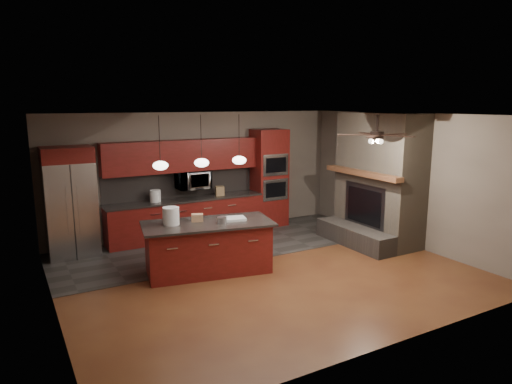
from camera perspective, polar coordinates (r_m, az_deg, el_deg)
ground at (r=8.41m, az=1.13°, el=-9.85°), size 7.00×7.00×0.00m
ceiling at (r=7.86m, az=1.21°, el=9.60°), size 7.00×6.00×0.02m
back_wall at (r=10.67m, az=-7.05°, el=2.35°), size 7.00×0.02×2.80m
right_wall at (r=10.22m, az=18.33°, el=1.49°), size 0.02×6.00×2.80m
left_wall at (r=6.97m, az=-24.52°, el=-3.24°), size 0.02×6.00×2.80m
slate_tile_patch at (r=9.91m, az=-4.19°, el=-6.56°), size 7.00×2.40×0.01m
fireplace_column at (r=10.18m, az=14.88°, el=1.06°), size 1.30×2.10×2.80m
back_cabinetry at (r=10.35m, az=-8.88°, el=-0.81°), size 3.59×0.64×2.20m
oven_tower at (r=11.18m, az=1.66°, el=1.75°), size 0.80×0.63×2.38m
microwave at (r=10.35m, az=-7.92°, el=1.51°), size 0.73×0.41×0.50m
refrigerator at (r=9.64m, az=-22.20°, el=-1.21°), size 0.94×0.75×2.18m
kitchen_island at (r=8.27m, az=-6.00°, el=-6.86°), size 2.45×1.46×0.92m
white_bucket at (r=8.05m, az=-10.58°, el=-2.97°), size 0.36×0.36×0.31m
paint_can at (r=8.04m, az=-4.27°, el=-3.54°), size 0.18×0.18×0.11m
paint_tray at (r=8.28m, az=-2.86°, el=-3.35°), size 0.49×0.40×0.04m
cardboard_box at (r=8.23m, az=-7.35°, el=-3.20°), size 0.25×0.22×0.13m
counter_bucket at (r=10.07m, az=-12.47°, el=-0.48°), size 0.25×0.25×0.26m
counter_box at (r=10.55m, az=-4.56°, el=0.14°), size 0.22×0.19×0.21m
pendant_left at (r=7.89m, az=-11.85°, el=3.29°), size 0.26×0.26×0.92m
pendant_center at (r=8.14m, az=-6.82°, el=3.68°), size 0.26×0.26×0.92m
pendant_right at (r=8.46m, az=-2.11°, el=4.02°), size 0.26×0.26×0.92m
ceiling_fan at (r=8.33m, az=14.88°, el=6.96°), size 1.27×1.33×0.41m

